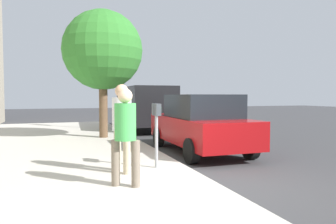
{
  "coord_description": "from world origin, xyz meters",
  "views": [
    {
      "loc": [
        -5.33,
        2.69,
        1.72
      ],
      "look_at": [
        1.06,
        0.43,
        1.37
      ],
      "focal_mm": 32.93,
      "sensor_mm": 36.0,
      "label": 1
    }
  ],
  "objects_px": {
    "parked_van_far": "(144,105)",
    "street_tree": "(103,51)",
    "pedestrian_bystander": "(125,130)",
    "parked_sedan_near": "(200,123)",
    "pedestrian_at_meter": "(122,120)",
    "traffic_signal": "(106,78)",
    "parking_meter": "(156,122)"
  },
  "relations": [
    {
      "from": "pedestrian_at_meter",
      "to": "parked_van_far",
      "type": "distance_m",
      "value": 9.24
    },
    {
      "from": "traffic_signal",
      "to": "pedestrian_at_meter",
      "type": "bearing_deg",
      "value": 173.9
    },
    {
      "from": "parked_sedan_near",
      "to": "street_tree",
      "type": "xyz_separation_m",
      "value": [
        3.37,
        2.46,
        2.54
      ]
    },
    {
      "from": "pedestrian_bystander",
      "to": "parked_van_far",
      "type": "bearing_deg",
      "value": 15.74
    },
    {
      "from": "pedestrian_bystander",
      "to": "traffic_signal",
      "type": "distance_m",
      "value": 9.95
    },
    {
      "from": "pedestrian_bystander",
      "to": "traffic_signal",
      "type": "height_order",
      "value": "traffic_signal"
    },
    {
      "from": "street_tree",
      "to": "parking_meter",
      "type": "bearing_deg",
      "value": -175.53
    },
    {
      "from": "parking_meter",
      "to": "traffic_signal",
      "type": "xyz_separation_m",
      "value": [
        8.62,
        -0.15,
        1.41
      ]
    },
    {
      "from": "pedestrian_at_meter",
      "to": "parked_van_far",
      "type": "relative_size",
      "value": 0.35
    },
    {
      "from": "street_tree",
      "to": "traffic_signal",
      "type": "distance_m",
      "value": 3.35
    },
    {
      "from": "parked_sedan_near",
      "to": "pedestrian_bystander",
      "type": "bearing_deg",
      "value": 137.48
    },
    {
      "from": "pedestrian_bystander",
      "to": "street_tree",
      "type": "distance_m",
      "value": 7.01
    },
    {
      "from": "parked_van_far",
      "to": "parked_sedan_near",
      "type": "bearing_deg",
      "value": 179.99
    },
    {
      "from": "parked_van_far",
      "to": "street_tree",
      "type": "height_order",
      "value": "street_tree"
    },
    {
      "from": "street_tree",
      "to": "parked_sedan_near",
      "type": "bearing_deg",
      "value": -143.86
    },
    {
      "from": "traffic_signal",
      "to": "parking_meter",
      "type": "bearing_deg",
      "value": 179.03
    },
    {
      "from": "pedestrian_at_meter",
      "to": "parked_van_far",
      "type": "xyz_separation_m",
      "value": [
        8.8,
        -2.83,
        0.03
      ]
    },
    {
      "from": "parked_van_far",
      "to": "pedestrian_at_meter",
      "type": "bearing_deg",
      "value": 162.18
    },
    {
      "from": "pedestrian_at_meter",
      "to": "street_tree",
      "type": "height_order",
      "value": "street_tree"
    },
    {
      "from": "street_tree",
      "to": "traffic_signal",
      "type": "bearing_deg",
      "value": -10.17
    },
    {
      "from": "parking_meter",
      "to": "street_tree",
      "type": "height_order",
      "value": "street_tree"
    },
    {
      "from": "parking_meter",
      "to": "parked_sedan_near",
      "type": "height_order",
      "value": "parked_sedan_near"
    },
    {
      "from": "parked_sedan_near",
      "to": "traffic_signal",
      "type": "xyz_separation_m",
      "value": [
        6.55,
        1.89,
        1.68
      ]
    },
    {
      "from": "pedestrian_at_meter",
      "to": "parked_sedan_near",
      "type": "relative_size",
      "value": 0.41
    },
    {
      "from": "pedestrian_bystander",
      "to": "parked_van_far",
      "type": "height_order",
      "value": "parked_van_far"
    },
    {
      "from": "street_tree",
      "to": "pedestrian_at_meter",
      "type": "bearing_deg",
      "value": 176.24
    },
    {
      "from": "pedestrian_at_meter",
      "to": "pedestrian_bystander",
      "type": "height_order",
      "value": "pedestrian_at_meter"
    },
    {
      "from": "parking_meter",
      "to": "pedestrian_at_meter",
      "type": "relative_size",
      "value": 0.78
    },
    {
      "from": "parked_van_far",
      "to": "traffic_signal",
      "type": "height_order",
      "value": "traffic_signal"
    },
    {
      "from": "street_tree",
      "to": "traffic_signal",
      "type": "xyz_separation_m",
      "value": [
        3.18,
        -0.57,
        -0.86
      ]
    },
    {
      "from": "pedestrian_at_meter",
      "to": "traffic_signal",
      "type": "height_order",
      "value": "traffic_signal"
    },
    {
      "from": "parking_meter",
      "to": "parked_van_far",
      "type": "bearing_deg",
      "value": -13.25
    }
  ]
}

